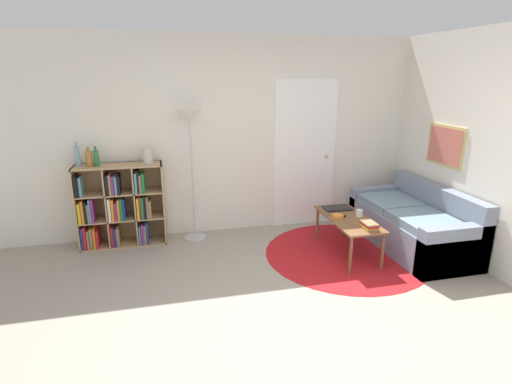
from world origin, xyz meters
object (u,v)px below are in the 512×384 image
bookshelf (118,207)px  bottle_left (78,156)px  bottle_right (96,158)px  bottle_middle (89,158)px  coffee_table (348,222)px  couch (415,225)px  bowl (338,216)px  vase_on_shelf (148,156)px  floor_lamp (190,130)px  cup (359,213)px  laptop (337,208)px

bookshelf → bottle_left: bearing=177.5°
bottle_left → bottle_right: (0.21, -0.02, -0.02)m
bottle_middle → coffee_table: bearing=-17.4°
coffee_table → couch: bearing=1.5°
coffee_table → bowl: bowl is taller
bowl → vase_on_shelf: bearing=157.7°
floor_lamp → couch: (2.68, -0.89, -1.16)m
floor_lamp → bottle_right: (-1.13, 0.02, -0.30)m
cup → coffee_table: bearing=-170.8°
bottle_left → vase_on_shelf: size_ratio=1.52×
bowl → bookshelf: bearing=160.9°
bowl → bottle_middle: bottle_middle is taller
bottle_middle → floor_lamp: bearing=-0.9°
laptop → cup: cup is taller
cup → bottle_left: bottle_left is taller
couch → bottle_left: 4.23m
bookshelf → floor_lamp: (0.94, -0.02, 0.94)m
bottle_middle → vase_on_shelf: 0.68m
floor_lamp → laptop: 2.09m
bottle_middle → cup: bearing=-16.2°
laptop → bookshelf: bearing=167.7°
vase_on_shelf → bowl: bearing=-22.3°
bookshelf → laptop: size_ratio=2.96×
coffee_table → laptop: laptop is taller
bowl → bottle_right: size_ratio=0.57×
bottle_left → vase_on_shelf: bearing=-1.2°
couch → vase_on_shelf: vase_on_shelf is taller
couch → bottle_right: (-3.81, 0.90, 0.86)m
coffee_table → vase_on_shelf: 2.58m
bottle_left → coffee_table: bearing=-17.1°
bookshelf → couch: 3.74m
floor_lamp → cup: (1.90, -0.89, -0.94)m
bottle_left → bottle_right: bearing=-6.6°
couch → laptop: 0.99m
bottle_middle → bottle_right: bottle_right is taller
floor_lamp → bottle_left: size_ratio=5.66×
couch → vase_on_shelf: 3.45m
bookshelf → bottle_right: bearing=-177.9°
vase_on_shelf → laptop: bearing=-14.4°
couch → bottle_middle: bottle_middle is taller
floor_lamp → bowl: 2.08m
coffee_table → bowl: (-0.12, 0.04, 0.07)m
couch → bookshelf: bearing=165.9°
coffee_table → laptop: 0.35m
cup → floor_lamp: bearing=155.0°
couch → bottle_middle: 4.09m
couch → bottle_middle: size_ratio=7.34×
laptop → cup: bearing=-66.3°
couch → coffee_table: couch is taller
bookshelf → cup: size_ratio=12.90×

